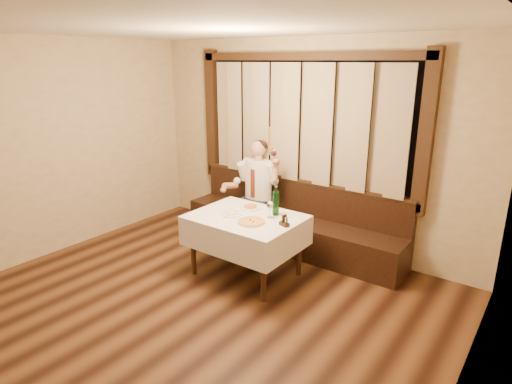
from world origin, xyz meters
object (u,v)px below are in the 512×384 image
Objects in this scene: green_bottle at (276,203)px; seated_man at (256,184)px; dining_table at (246,224)px; pasta_cream at (232,212)px; banquette at (291,225)px; cruet_caddy at (284,222)px; pasta_red at (250,205)px; pizza at (251,222)px.

seated_man is at bearing 139.21° from green_bottle.
pasta_cream is (-0.16, -0.06, 0.14)m from dining_table.
banquette is 24.32× the size of cruet_caddy.
pasta_red is at bearing 116.01° from dining_table.
cruet_caddy is at bearing 5.41° from pasta_cream.
dining_table is 9.65× the size of cruet_caddy.
banquette is 1.25m from cruet_caddy.
pizza reaches higher than dining_table.
pasta_red reaches higher than pasta_cream.
pasta_cream is at bearing 166.81° from pizza.
pasta_cream reaches higher than dining_table.
dining_table is 0.26m from pizza.
banquette is 1.20m from pasta_cream.
pasta_cream is at bearing -155.64° from cruet_caddy.
green_bottle reaches higher than pizza.
pizza is at bearing -137.91° from cruet_caddy.
green_bottle reaches higher than pasta_cream.
pasta_red is at bearing -58.16° from seated_man.
banquette reaches higher than dining_table.
pizza is at bearing -55.81° from seated_man.
pasta_cream is 0.17× the size of seated_man.
pizza is 0.22× the size of seated_man.
pasta_cream is (-0.35, 0.08, 0.02)m from pizza.
cruet_caddy is at bearing -20.78° from pasta_red.
dining_table is at bearing -63.99° from pasta_red.
green_bottle is at bearing 78.76° from pizza.
pasta_cream is 1.07m from seated_man.
dining_table is at bearing -160.63° from cruet_caddy.
banquette is 12.89× the size of pasta_cream.
cruet_caddy is at bearing -40.89° from green_bottle.
pizza is at bearing -13.19° from pasta_cream.
cruet_caddy is (0.69, 0.07, 0.01)m from pasta_cream.
green_bottle is at bearing 35.16° from pasta_cream.
pasta_red is 0.74× the size of green_bottle.
pasta_red is at bearing 178.17° from cruet_caddy.
banquette is 1.27m from pizza.
banquette is at bearing 136.42° from cruet_caddy.
green_bottle is at bearing -2.21° from pasta_red.
pasta_red is at bearing 82.71° from pasta_cream.
banquette is 2.52× the size of dining_table.
banquette is 12.11× the size of pasta_red.
dining_table is 3.96× the size of pizza.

